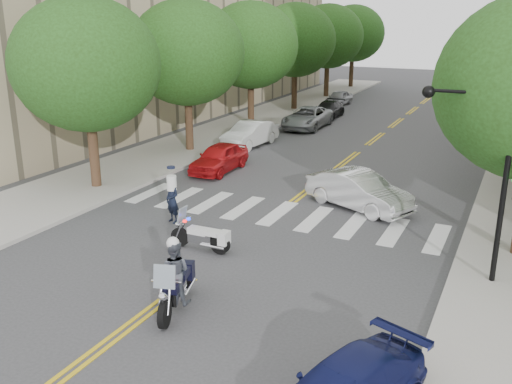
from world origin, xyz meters
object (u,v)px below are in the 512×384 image
Objects in this scene: motorcycle_parked at (205,237)px; convertible at (359,191)px; motorcycle_police at (175,277)px; officer_standing at (172,200)px.

convertible is (3.43, 6.50, 0.26)m from motorcycle_parked.
motorcycle_police is 6.71m from officer_standing.
motorcycle_police reaches higher than officer_standing.
convertible is (5.94, 4.65, -0.13)m from officer_standing.
motorcycle_police reaches higher than motorcycle_parked.
motorcycle_parked is at bearing -14.62° from officer_standing.
convertible reaches higher than motorcycle_parked.
motorcycle_parked is at bearing 176.08° from convertible.
officer_standing reaches higher than convertible.
officer_standing is (-3.78, 5.54, -0.04)m from motorcycle_police.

